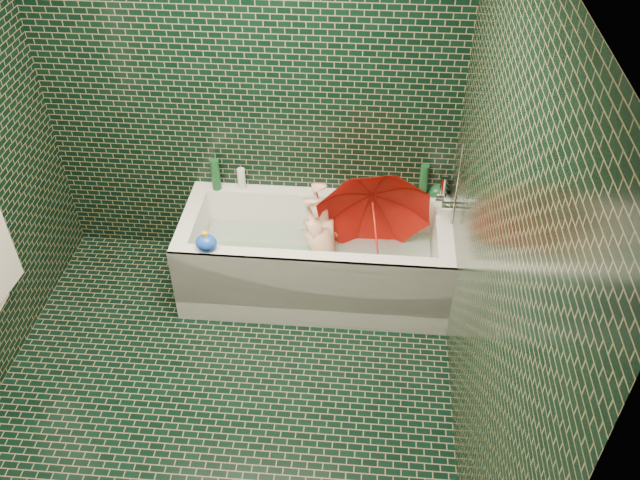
# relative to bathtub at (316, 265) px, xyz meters

# --- Properties ---
(floor) EXTENTS (2.80, 2.80, 0.00)m
(floor) POSITION_rel_bathtub_xyz_m (-0.45, -1.01, -0.21)
(floor) COLOR black
(floor) RESTS_ON ground
(wall_back) EXTENTS (2.80, 0.00, 2.80)m
(wall_back) POSITION_rel_bathtub_xyz_m (-0.45, 0.39, 1.04)
(wall_back) COLOR black
(wall_back) RESTS_ON floor
(wall_right) EXTENTS (0.00, 2.80, 2.80)m
(wall_right) POSITION_rel_bathtub_xyz_m (0.85, -1.01, 1.04)
(wall_right) COLOR black
(wall_right) RESTS_ON floor
(bathtub) EXTENTS (1.70, 0.75, 0.55)m
(bathtub) POSITION_rel_bathtub_xyz_m (0.00, 0.00, 0.00)
(bathtub) COLOR white
(bathtub) RESTS_ON floor
(bath_mat) EXTENTS (1.35, 0.47, 0.01)m
(bath_mat) POSITION_rel_bathtub_xyz_m (0.00, 0.02, -0.06)
(bath_mat) COLOR green
(bath_mat) RESTS_ON bathtub
(water) EXTENTS (1.48, 0.53, 0.00)m
(water) POSITION_rel_bathtub_xyz_m (0.00, 0.02, 0.09)
(water) COLOR silver
(water) RESTS_ON bathtub
(faucet) EXTENTS (0.18, 0.19, 0.55)m
(faucet) POSITION_rel_bathtub_xyz_m (0.81, 0.01, 0.56)
(faucet) COLOR silver
(faucet) RESTS_ON wall_right
(child) EXTENTS (1.01, 0.57, 0.38)m
(child) POSITION_rel_bathtub_xyz_m (0.06, 0.01, 0.10)
(child) COLOR #E8B191
(child) RESTS_ON bathtub
(umbrella) EXTENTS (0.83, 0.89, 0.83)m
(umbrella) POSITION_rel_bathtub_xyz_m (0.37, -0.03, 0.35)
(umbrella) COLOR red
(umbrella) RESTS_ON bathtub
(soap_bottle_a) EXTENTS (0.09, 0.10, 0.23)m
(soap_bottle_a) POSITION_rel_bathtub_xyz_m (0.80, 0.32, 0.34)
(soap_bottle_a) COLOR white
(soap_bottle_a) RESTS_ON bathtub
(soap_bottle_b) EXTENTS (0.10, 0.11, 0.20)m
(soap_bottle_b) POSITION_rel_bathtub_xyz_m (0.78, 0.36, 0.34)
(soap_bottle_b) COLOR #49207B
(soap_bottle_b) RESTS_ON bathtub
(soap_bottle_c) EXTENTS (0.16, 0.16, 0.19)m
(soap_bottle_c) POSITION_rel_bathtub_xyz_m (0.76, 0.34, 0.34)
(soap_bottle_c) COLOR #144723
(soap_bottle_c) RESTS_ON bathtub
(bottle_right_tall) EXTENTS (0.07, 0.07, 0.23)m
(bottle_right_tall) POSITION_rel_bathtub_xyz_m (0.67, 0.36, 0.46)
(bottle_right_tall) COLOR #144723
(bottle_right_tall) RESTS_ON bathtub
(bottle_right_pump) EXTENTS (0.06, 0.06, 0.17)m
(bottle_right_pump) POSITION_rel_bathtub_xyz_m (0.80, 0.34, 0.42)
(bottle_right_pump) COLOR silver
(bottle_right_pump) RESTS_ON bathtub
(bottle_left_tall) EXTENTS (0.08, 0.08, 0.22)m
(bottle_left_tall) POSITION_rel_bathtub_xyz_m (-0.69, 0.32, 0.45)
(bottle_left_tall) COLOR #144723
(bottle_left_tall) RESTS_ON bathtub
(bottle_left_short) EXTENTS (0.07, 0.07, 0.15)m
(bottle_left_short) POSITION_rel_bathtub_xyz_m (-0.52, 0.34, 0.41)
(bottle_left_short) COLOR white
(bottle_left_short) RESTS_ON bathtub
(rubber_duck) EXTENTS (0.11, 0.09, 0.08)m
(rubber_duck) POSITION_rel_bathtub_xyz_m (0.57, 0.33, 0.38)
(rubber_duck) COLOR yellow
(rubber_duck) RESTS_ON bathtub
(bath_toy) EXTENTS (0.13, 0.11, 0.13)m
(bath_toy) POSITION_rel_bathtub_xyz_m (-0.62, -0.30, 0.39)
(bath_toy) COLOR blue
(bath_toy) RESTS_ON bathtub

